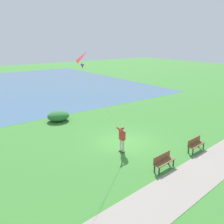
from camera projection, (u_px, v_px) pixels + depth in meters
ground_plane at (125, 142)px, 17.77m from camera, size 120.00×120.00×0.00m
walkway_path at (173, 192)px, 12.01m from camera, size 5.68×32.08×0.02m
person_kite_flyer at (122, 137)px, 15.94m from camera, size 0.52×0.62×1.83m
flying_kite at (87, 60)px, 12.76m from camera, size 1.55×2.84×4.68m
park_bench_near_walkway at (195, 143)px, 16.29m from camera, size 0.59×1.54×0.88m
park_bench_far_walkway at (163, 160)px, 14.02m from camera, size 0.59×1.54×0.88m
lakeside_shrub at (58, 116)px, 22.30m from camera, size 1.75×1.98×0.89m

